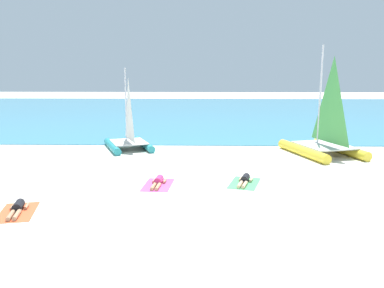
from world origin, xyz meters
name	(u,v)px	position (x,y,z in m)	size (l,w,h in m)	color
ground_plane	(194,148)	(0.00, 10.00, 0.00)	(120.00, 120.00, 0.00)	silver
ocean_water	(198,112)	(0.00, 30.56, 0.03)	(120.00, 40.00, 0.05)	teal
sailboat_teal	(129,137)	(-3.85, 9.43, 0.70)	(3.50, 4.21, 4.70)	teal
sailboat_yellow	(324,139)	(7.08, 8.13, 0.88)	(4.10, 5.17, 5.90)	yellow
towel_left	(17,212)	(-5.54, -1.11, 0.01)	(1.10, 1.90, 0.01)	#EA5933
sunbather_left	(17,208)	(-5.56, -1.05, 0.13)	(0.73, 1.56, 0.30)	black
towel_middle	(158,185)	(-1.31, 2.11, 0.01)	(1.10, 1.90, 0.01)	#D84C99
sunbather_middle	(158,181)	(-1.30, 2.18, 0.13)	(0.57, 1.57, 0.30)	#D83372
towel_right	(244,183)	(2.21, 2.46, 0.01)	(1.10, 1.90, 0.01)	#4CB266
sunbather_right	(245,180)	(2.23, 2.53, 0.13)	(0.80, 1.55, 0.30)	black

